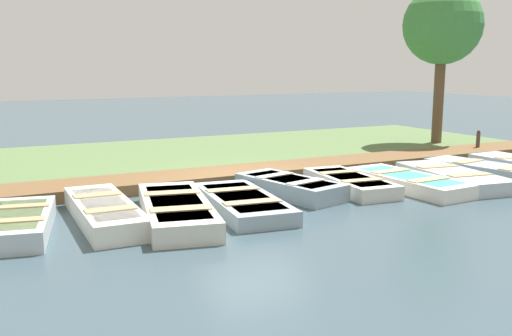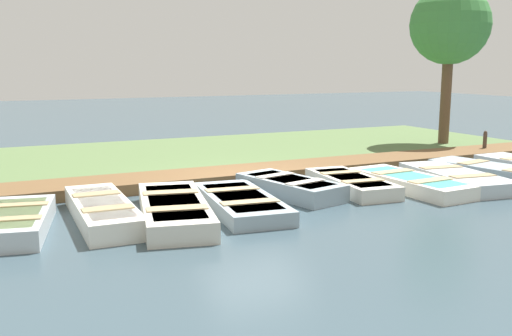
{
  "view_description": "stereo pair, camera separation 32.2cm",
  "coord_description": "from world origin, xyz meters",
  "px_view_note": "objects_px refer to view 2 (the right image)",
  "views": [
    {
      "loc": [
        12.0,
        -6.02,
        2.93
      ],
      "look_at": [
        0.73,
        -0.32,
        0.65
      ],
      "focal_mm": 40.0,
      "sensor_mm": 36.0,
      "label": 1
    },
    {
      "loc": [
        12.15,
        -5.73,
        2.93
      ],
      "look_at": [
        0.73,
        -0.32,
        0.65
      ],
      "focal_mm": 40.0,
      "sensor_mm": 36.0,
      "label": 2
    }
  ],
  "objects_px": {
    "rowboat_3": "(102,210)",
    "park_tree_left": "(450,26)",
    "rowboat_9": "(456,178)",
    "rowboat_8": "(411,182)",
    "rowboat_2": "(14,221)",
    "mooring_post_far": "(485,143)",
    "rowboat_7": "(351,183)",
    "rowboat_6": "(290,187)",
    "rowboat_10": "(495,171)",
    "rowboat_4": "(174,209)",
    "rowboat_5": "(241,202)"
  },
  "relations": [
    {
      "from": "rowboat_3",
      "to": "park_tree_left",
      "type": "bearing_deg",
      "value": 111.13
    },
    {
      "from": "rowboat_9",
      "to": "rowboat_8",
      "type": "bearing_deg",
      "value": -85.19
    },
    {
      "from": "rowboat_2",
      "to": "mooring_post_far",
      "type": "relative_size",
      "value": 3.41
    },
    {
      "from": "mooring_post_far",
      "to": "rowboat_2",
      "type": "bearing_deg",
      "value": -79.16
    },
    {
      "from": "rowboat_2",
      "to": "rowboat_3",
      "type": "relative_size",
      "value": 0.84
    },
    {
      "from": "rowboat_7",
      "to": "mooring_post_far",
      "type": "distance_m",
      "value": 7.34
    },
    {
      "from": "rowboat_6",
      "to": "rowboat_7",
      "type": "relative_size",
      "value": 0.96
    },
    {
      "from": "rowboat_9",
      "to": "rowboat_10",
      "type": "height_order",
      "value": "rowboat_9"
    },
    {
      "from": "rowboat_7",
      "to": "rowboat_8",
      "type": "relative_size",
      "value": 0.89
    },
    {
      "from": "rowboat_3",
      "to": "rowboat_8",
      "type": "bearing_deg",
      "value": 88.31
    },
    {
      "from": "mooring_post_far",
      "to": "rowboat_6",
      "type": "bearing_deg",
      "value": -74.74
    },
    {
      "from": "rowboat_3",
      "to": "rowboat_10",
      "type": "distance_m",
      "value": 10.22
    },
    {
      "from": "rowboat_4",
      "to": "rowboat_9",
      "type": "xyz_separation_m",
      "value": [
        -0.09,
        7.28,
        -0.02
      ]
    },
    {
      "from": "rowboat_2",
      "to": "rowboat_3",
      "type": "bearing_deg",
      "value": 104.25
    },
    {
      "from": "rowboat_2",
      "to": "rowboat_5",
      "type": "xyz_separation_m",
      "value": [
        0.29,
        4.28,
        -0.03
      ]
    },
    {
      "from": "rowboat_2",
      "to": "rowboat_4",
      "type": "height_order",
      "value": "rowboat_4"
    },
    {
      "from": "rowboat_4",
      "to": "rowboat_9",
      "type": "distance_m",
      "value": 7.28
    },
    {
      "from": "rowboat_6",
      "to": "rowboat_7",
      "type": "xyz_separation_m",
      "value": [
        0.12,
        1.59,
        -0.03
      ]
    },
    {
      "from": "rowboat_6",
      "to": "park_tree_left",
      "type": "bearing_deg",
      "value": 103.28
    },
    {
      "from": "rowboat_3",
      "to": "mooring_post_far",
      "type": "relative_size",
      "value": 4.04
    },
    {
      "from": "mooring_post_far",
      "to": "park_tree_left",
      "type": "xyz_separation_m",
      "value": [
        -2.15,
        0.26,
        3.86
      ]
    },
    {
      "from": "rowboat_2",
      "to": "rowboat_10",
      "type": "xyz_separation_m",
      "value": [
        0.01,
        11.78,
        -0.03
      ]
    },
    {
      "from": "rowboat_5",
      "to": "rowboat_9",
      "type": "relative_size",
      "value": 0.99
    },
    {
      "from": "rowboat_4",
      "to": "park_tree_left",
      "type": "xyz_separation_m",
      "value": [
        -5.28,
        11.76,
        4.08
      ]
    },
    {
      "from": "rowboat_6",
      "to": "rowboat_9",
      "type": "bearing_deg",
      "value": 66.59
    },
    {
      "from": "rowboat_2",
      "to": "rowboat_10",
      "type": "relative_size",
      "value": 0.79
    },
    {
      "from": "rowboat_5",
      "to": "rowboat_2",
      "type": "bearing_deg",
      "value": -87.27
    },
    {
      "from": "rowboat_4",
      "to": "mooring_post_far",
      "type": "bearing_deg",
      "value": 117.16
    },
    {
      "from": "rowboat_10",
      "to": "mooring_post_far",
      "type": "relative_size",
      "value": 4.29
    },
    {
      "from": "rowboat_2",
      "to": "rowboat_6",
      "type": "relative_size",
      "value": 1.01
    },
    {
      "from": "rowboat_8",
      "to": "rowboat_5",
      "type": "bearing_deg",
      "value": -92.99
    },
    {
      "from": "rowboat_4",
      "to": "rowboat_7",
      "type": "relative_size",
      "value": 1.27
    },
    {
      "from": "rowboat_10",
      "to": "rowboat_5",
      "type": "bearing_deg",
      "value": -98.43
    },
    {
      "from": "rowboat_3",
      "to": "mooring_post_far",
      "type": "bearing_deg",
      "value": 102.66
    },
    {
      "from": "rowboat_9",
      "to": "park_tree_left",
      "type": "distance_m",
      "value": 7.99
    },
    {
      "from": "rowboat_5",
      "to": "park_tree_left",
      "type": "xyz_separation_m",
      "value": [
        -5.18,
        10.31,
        4.12
      ]
    },
    {
      "from": "rowboat_2",
      "to": "rowboat_4",
      "type": "xyz_separation_m",
      "value": [
        0.39,
        2.83,
        0.01
      ]
    },
    {
      "from": "rowboat_2",
      "to": "rowboat_5",
      "type": "height_order",
      "value": "rowboat_2"
    },
    {
      "from": "rowboat_5",
      "to": "rowboat_9",
      "type": "xyz_separation_m",
      "value": [
        0.01,
        5.83,
        0.02
      ]
    },
    {
      "from": "rowboat_4",
      "to": "park_tree_left",
      "type": "bearing_deg",
      "value": 126.08
    },
    {
      "from": "rowboat_3",
      "to": "rowboat_7",
      "type": "distance_m",
      "value": 5.86
    },
    {
      "from": "rowboat_5",
      "to": "mooring_post_far",
      "type": "distance_m",
      "value": 10.5
    },
    {
      "from": "rowboat_2",
      "to": "rowboat_10",
      "type": "height_order",
      "value": "rowboat_2"
    },
    {
      "from": "rowboat_9",
      "to": "rowboat_4",
      "type": "bearing_deg",
      "value": -81.82
    },
    {
      "from": "rowboat_4",
      "to": "rowboat_9",
      "type": "height_order",
      "value": "rowboat_4"
    },
    {
      "from": "rowboat_7",
      "to": "rowboat_10",
      "type": "relative_size",
      "value": 0.82
    },
    {
      "from": "mooring_post_far",
      "to": "rowboat_8",
      "type": "bearing_deg",
      "value": -61.84
    },
    {
      "from": "mooring_post_far",
      "to": "park_tree_left",
      "type": "height_order",
      "value": "park_tree_left"
    },
    {
      "from": "rowboat_10",
      "to": "rowboat_3",
      "type": "bearing_deg",
      "value": -101.07
    },
    {
      "from": "rowboat_2",
      "to": "rowboat_7",
      "type": "height_order",
      "value": "rowboat_2"
    }
  ]
}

